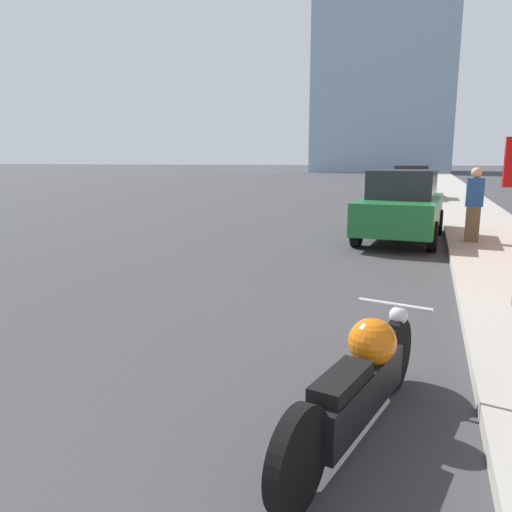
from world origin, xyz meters
TOP-DOWN VIEW (x-y plane):
  - sidewalk at (5.70, 40.00)m, footprint 2.25×240.00m
  - motorcycle at (3.72, 3.15)m, footprint 0.82×2.42m
  - parked_car_green at (3.50, 12.59)m, footprint 2.05×4.59m
  - parked_car_red at (3.25, 25.80)m, footprint 1.98×4.54m
  - pedestrian at (5.09, 11.92)m, footprint 0.36×0.23m

SIDE VIEW (x-z plane):
  - sidewalk at x=5.70m, z-range 0.00..0.15m
  - motorcycle at x=3.72m, z-range 0.00..0.81m
  - parked_car_red at x=3.25m, z-range -0.01..1.71m
  - parked_car_green at x=3.50m, z-range 0.00..1.73m
  - pedestrian at x=5.09m, z-range 0.17..1.83m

